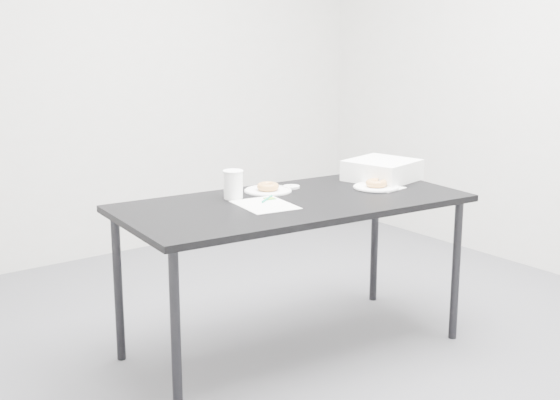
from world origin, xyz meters
TOP-DOWN VIEW (x-y plane):
  - floor at (0.00, 0.00)m, footprint 4.00×4.00m
  - wall_back at (0.00, 2.00)m, footprint 4.00×0.02m
  - wall_right at (2.00, 0.00)m, footprint 0.02×4.00m
  - table at (-0.10, -0.06)m, footprint 1.76×0.95m
  - scorecard at (-0.27, -0.06)m, footprint 0.28×0.33m
  - logo_patch at (-0.18, 0.02)m, footprint 0.06×0.06m
  - pen at (-0.20, 0.02)m, footprint 0.12×0.09m
  - napkin at (0.45, -0.13)m, footprint 0.19×0.19m
  - plate_near at (0.41, -0.11)m, footprint 0.24×0.24m
  - donut_near at (0.41, -0.11)m, footprint 0.11×0.11m
  - plate_far at (-0.08, 0.17)m, footprint 0.24×0.24m
  - donut_far at (-0.08, 0.17)m, footprint 0.15×0.15m
  - coffee_cup at (-0.31, 0.15)m, footprint 0.09×0.09m
  - cup_lid at (0.07, 0.16)m, footprint 0.08×0.08m
  - bakery_box at (0.58, 0.02)m, footprint 0.39×0.39m

SIDE VIEW (x-z plane):
  - floor at x=0.00m, z-range 0.00..0.00m
  - table at x=-0.10m, z-range 0.33..1.10m
  - scorecard at x=-0.27m, z-range 0.77..0.78m
  - napkin at x=0.45m, z-range 0.77..0.78m
  - plate_far at x=-0.08m, z-range 0.77..0.78m
  - logo_patch at x=-0.18m, z-range 0.78..0.78m
  - cup_lid at x=0.07m, z-range 0.77..0.78m
  - plate_near at x=0.41m, z-range 0.78..0.78m
  - pen at x=-0.20m, z-range 0.78..0.79m
  - donut_far at x=-0.08m, z-range 0.78..0.82m
  - donut_near at x=0.41m, z-range 0.78..0.82m
  - bakery_box at x=0.58m, z-range 0.77..0.88m
  - coffee_cup at x=-0.31m, z-range 0.77..0.91m
  - wall_back at x=0.00m, z-range 0.00..2.70m
  - wall_right at x=2.00m, z-range 0.00..2.70m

